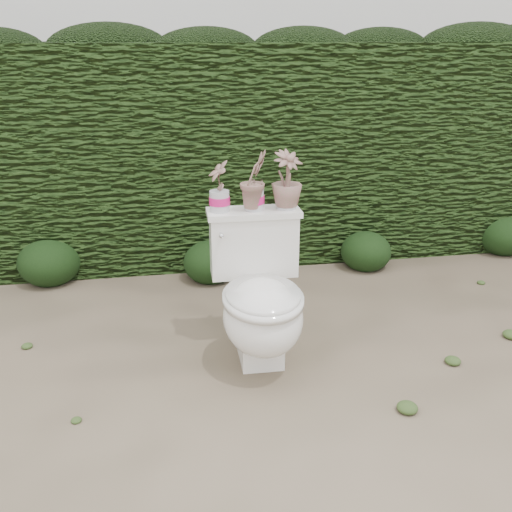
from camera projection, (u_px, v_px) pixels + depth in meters
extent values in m
plane|color=#83725A|center=(231.00, 345.00, 3.24)|extent=(60.00, 60.00, 0.00)
cube|color=#2B4617|center=(202.00, 152.00, 4.42)|extent=(8.00, 1.00, 1.60)
cube|color=silver|center=(216.00, 9.00, 8.12)|extent=(8.00, 3.50, 4.00)
cube|color=white|center=(260.00, 342.00, 3.07)|extent=(0.23, 0.30, 0.20)
ellipsoid|color=white|center=(263.00, 317.00, 2.91)|extent=(0.42, 0.52, 0.39)
cube|color=white|center=(254.00, 245.00, 3.11)|extent=(0.47, 0.18, 0.34)
cube|color=white|center=(254.00, 213.00, 3.04)|extent=(0.50, 0.20, 0.03)
cylinder|color=silver|center=(221.00, 234.00, 2.95)|extent=(0.02, 0.06, 0.02)
sphere|color=silver|center=(222.00, 236.00, 2.93)|extent=(0.03, 0.03, 0.03)
imported|color=#267C2E|center=(219.00, 188.00, 2.96)|extent=(0.12, 0.15, 0.25)
imported|color=#267C2E|center=(254.00, 182.00, 2.98)|extent=(0.21, 0.21, 0.30)
imported|color=#267C2E|center=(287.00, 181.00, 3.00)|extent=(0.22, 0.22, 0.29)
ellipsoid|color=black|center=(49.00, 258.00, 4.03)|extent=(0.44, 0.44, 0.35)
ellipsoid|color=black|center=(210.00, 258.00, 4.07)|extent=(0.39, 0.39, 0.31)
ellipsoid|color=black|center=(366.00, 248.00, 4.28)|extent=(0.38, 0.38, 0.30)
ellipsoid|color=black|center=(504.00, 232.00, 4.59)|extent=(0.41, 0.41, 0.33)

